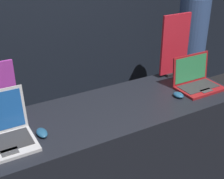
{
  "coord_description": "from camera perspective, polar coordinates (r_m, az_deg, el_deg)",
  "views": [
    {
      "loc": [
        -0.97,
        -1.35,
        1.98
      ],
      "look_at": [
        -0.01,
        0.33,
        1.02
      ],
      "focal_mm": 50.0,
      "sensor_mm": 36.0,
      "label": 1
    }
  ],
  "objects": [
    {
      "name": "person_bystander",
      "position": [
        3.48,
        14.08,
        6.53
      ],
      "size": [
        0.31,
        0.31,
        1.62
      ],
      "color": "#282833",
      "rests_on": "ground_plane"
    },
    {
      "name": "mouse_front",
      "position": [
        1.99,
        -12.7,
        -7.72
      ],
      "size": [
        0.06,
        0.11,
        0.03
      ],
      "color": "navy",
      "rests_on": "display_counter"
    },
    {
      "name": "laptop_front",
      "position": [
        1.96,
        -19.33,
        -7.4
      ],
      "size": [
        0.34,
        0.32,
        0.3
      ],
      "color": "#B7B7BC",
      "rests_on": "display_counter"
    },
    {
      "name": "mouse_back",
      "position": [
        2.43,
        12.05,
        -0.98
      ],
      "size": [
        0.07,
        0.09,
        0.03
      ],
      "color": "navy",
      "rests_on": "display_counter"
    },
    {
      "name": "promo_stand_back",
      "position": [
        2.72,
        11.41,
        7.67
      ],
      "size": [
        0.28,
        0.07,
        0.54
      ],
      "color": "black",
      "rests_on": "display_counter"
    },
    {
      "name": "wall_back",
      "position": [
        3.3,
        -12.58,
        15.73
      ],
      "size": [
        8.0,
        0.05,
        2.8
      ],
      "color": "black",
      "rests_on": "ground_plane"
    },
    {
      "name": "laptop_back",
      "position": [
        2.6,
        15.13,
        1.6
      ],
      "size": [
        0.36,
        0.26,
        0.26
      ],
      "color": "maroon",
      "rests_on": "display_counter"
    },
    {
      "name": "display_counter",
      "position": [
        2.48,
        0.26,
        -12.1
      ],
      "size": [
        1.96,
        0.67,
        0.87
      ],
      "color": "black",
      "rests_on": "ground_plane"
    }
  ]
}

